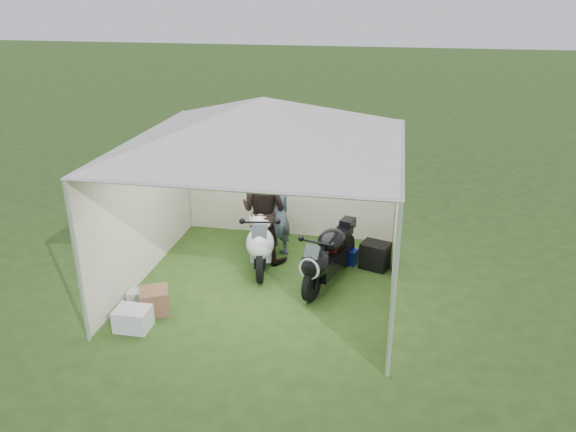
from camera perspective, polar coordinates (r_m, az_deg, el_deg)
name	(u,v)px	position (r m, az deg, el deg)	size (l,w,h in m)	color
ground	(266,283)	(9.16, -2.27, -6.80)	(80.00, 80.00, 0.00)	#274118
canopy_tent	(264,126)	(8.26, -2.49, 9.15)	(5.66, 5.66, 3.00)	silver
motorcycle_white	(262,235)	(9.51, -2.69, -1.92)	(0.67, 2.01, 1.00)	black
motorcycle_black	(327,255)	(8.90, 4.00, -4.01)	(0.79, 1.82, 0.92)	black
paddock_stand	(347,256)	(9.78, 5.98, -4.06)	(0.35, 0.22, 0.26)	#0E22A9
person_dark_jacket	(264,211)	(9.60, -2.47, 0.51)	(0.87, 0.68, 1.79)	black
person_blue_jacket	(277,213)	(9.68, -1.12, 0.28)	(0.60, 0.40, 1.65)	slate
equipment_box	(375,255)	(9.64, 8.83, -3.98)	(0.45, 0.36, 0.45)	black
crate_0	(133,319)	(8.24, -15.47, -10.02)	(0.47, 0.37, 0.31)	silver
crate_1	(155,301)	(8.54, -13.39, -8.37)	(0.40, 0.40, 0.36)	brown
crate_2	(138,297)	(8.85, -14.97, -7.95)	(0.29, 0.24, 0.21)	#B7BCC1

